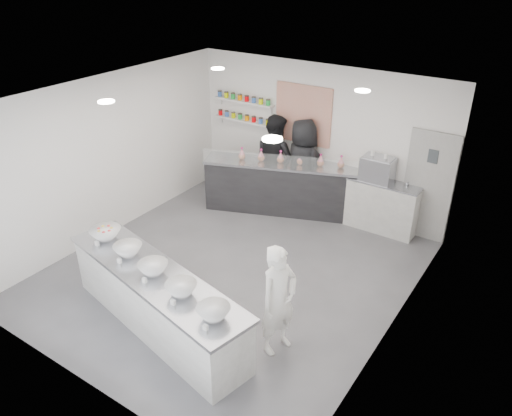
{
  "coord_description": "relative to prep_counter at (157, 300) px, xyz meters",
  "views": [
    {
      "loc": [
        4.27,
        -5.62,
        4.94
      ],
      "look_at": [
        0.24,
        0.4,
        1.13
      ],
      "focal_mm": 35.0,
      "sensor_mm": 36.0,
      "label": 1
    }
  ],
  "objects": [
    {
      "name": "downlight_1",
      "position": [
        1.47,
        0.7,
        2.51
      ],
      "size": [
        0.24,
        0.24,
        0.02
      ],
      "primitive_type": "cylinder",
      "color": "white",
      "rests_on": "ceiling"
    },
    {
      "name": "ceiling",
      "position": [
        0.07,
        1.7,
        2.53
      ],
      "size": [
        6.0,
        6.0,
        0.0
      ],
      "primitive_type": "plane",
      "rotation": [
        3.14,
        0.0,
        0.0
      ],
      "color": "white",
      "rests_on": "floor"
    },
    {
      "name": "woman_prep",
      "position": [
        1.66,
        0.6,
        0.34
      ],
      "size": [
        0.53,
        0.67,
        1.61
      ],
      "primitive_type": "imported",
      "rotation": [
        0.0,
        0.0,
        1.31
      ],
      "color": "white",
      "rests_on": "floor"
    },
    {
      "name": "preserve_jars",
      "position": [
        -1.68,
        4.58,
        1.41
      ],
      "size": [
        1.45,
        0.1,
        0.56
      ],
      "primitive_type": null,
      "color": "#ED0107",
      "rests_on": "jar_shelf_lower"
    },
    {
      "name": "sneeze_guard",
      "position": [
        -0.13,
        3.86,
        0.76
      ],
      "size": [
        3.22,
        1.25,
        0.3
      ],
      "primitive_type": "cube",
      "rotation": [
        0.0,
        0.0,
        0.37
      ],
      "color": "white",
      "rests_on": "back_bar"
    },
    {
      "name": "staff_right",
      "position": [
        -0.09,
        4.39,
        0.51
      ],
      "size": [
        1.12,
        0.93,
        1.96
      ],
      "primitive_type": "imported",
      "rotation": [
        0.0,
        0.0,
        2.77
      ],
      "color": "black",
      "rests_on": "floor"
    },
    {
      "name": "downlight_3",
      "position": [
        1.47,
        3.3,
        2.51
      ],
      "size": [
        0.24,
        0.24,
        0.02
      ],
      "primitive_type": "cylinder",
      "color": "white",
      "rests_on": "ceiling"
    },
    {
      "name": "cookie_bags",
      "position": [
        -0.24,
        4.14,
        0.75
      ],
      "size": [
        2.05,
        0.9,
        0.26
      ],
      "primitive_type": null,
      "rotation": [
        0.0,
        0.0,
        0.37
      ],
      "color": "pink",
      "rests_on": "back_bar"
    },
    {
      "name": "downlight_2",
      "position": [
        -1.33,
        3.3,
        2.51
      ],
      "size": [
        0.24,
        0.24,
        0.02
      ],
      "primitive_type": "cylinder",
      "color": "white",
      "rests_on": "ceiling"
    },
    {
      "name": "pattern_panel",
      "position": [
        -0.28,
        4.67,
        1.48
      ],
      "size": [
        1.25,
        0.03,
        1.2
      ],
      "primitive_type": "cube",
      "color": "#A52A09",
      "rests_on": "back_wall"
    },
    {
      "name": "label_cards",
      "position": [
        0.11,
        -0.52,
        0.5
      ],
      "size": [
        2.66,
        0.04,
        0.07
      ],
      "primitive_type": null,
      "color": "white",
      "rests_on": "prep_counter"
    },
    {
      "name": "staff_left",
      "position": [
        -0.75,
        4.39,
        0.5
      ],
      "size": [
        1.12,
        0.99,
        1.94
      ],
      "primitive_type": "imported",
      "rotation": [
        0.0,
        0.0,
        2.83
      ],
      "color": "black",
      "rests_on": "floor"
    },
    {
      "name": "cup_stacks",
      "position": [
        1.19,
        4.48,
        0.71
      ],
      "size": [
        0.24,
        0.24,
        0.32
      ],
      "primitive_type": null,
      "color": "tan",
      "rests_on": "espresso_ledge"
    },
    {
      "name": "prep_bowls",
      "position": [
        0.0,
        -0.0,
        0.55
      ],
      "size": [
        3.07,
        1.15,
        0.17
      ],
      "primitive_type": null,
      "rotation": [
        0.0,
        0.0,
        -0.21
      ],
      "color": "white",
      "rests_on": "prep_counter"
    },
    {
      "name": "espresso_ledge",
      "position": [
        1.62,
        4.48,
        0.04
      ],
      "size": [
        1.37,
        0.44,
        1.02
      ],
      "primitive_type": "cube",
      "color": "#ACACA7",
      "rests_on": "floor"
    },
    {
      "name": "back_bar",
      "position": [
        -0.24,
        4.14,
        0.07
      ],
      "size": [
        3.49,
        1.85,
        1.08
      ],
      "primitive_type": "cube",
      "rotation": [
        0.0,
        0.0,
        0.37
      ],
      "color": "black",
      "rests_on": "floor"
    },
    {
      "name": "left_wall",
      "position": [
        -2.68,
        1.7,
        1.03
      ],
      "size": [
        0.0,
        6.0,
        6.0
      ],
      "primitive_type": "plane",
      "rotation": [
        1.57,
        0.0,
        1.57
      ],
      "color": "white",
      "rests_on": "floor"
    },
    {
      "name": "right_wall",
      "position": [
        2.82,
        1.7,
        1.03
      ],
      "size": [
        0.0,
        6.0,
        6.0
      ],
      "primitive_type": "plane",
      "rotation": [
        1.57,
        0.0,
        -1.57
      ],
      "color": "white",
      "rests_on": "floor"
    },
    {
      "name": "floor",
      "position": [
        0.07,
        1.7,
        -0.47
      ],
      "size": [
        6.0,
        6.0,
        0.0
      ],
      "primitive_type": "plane",
      "color": "#515156",
      "rests_on": "ground"
    },
    {
      "name": "back_door",
      "position": [
        2.37,
        4.67,
        0.58
      ],
      "size": [
        0.88,
        0.04,
        2.1
      ],
      "primitive_type": "cube",
      "color": "#989895",
      "rests_on": "floor"
    },
    {
      "name": "prep_counter",
      "position": [
        0.0,
        0.0,
        0.0
      ],
      "size": [
        3.51,
        1.48,
        0.93
      ],
      "primitive_type": "cube",
      "rotation": [
        0.0,
        0.0,
        -0.21
      ],
      "color": "#ACACA7",
      "rests_on": "floor"
    },
    {
      "name": "espresso_machine",
      "position": [
        1.45,
        4.48,
        0.78
      ],
      "size": [
        0.6,
        0.41,
        0.46
      ],
      "primitive_type": "cube",
      "color": "#93969E",
      "rests_on": "espresso_ledge"
    },
    {
      "name": "jar_shelf_lower",
      "position": [
        -1.68,
        4.6,
        1.13
      ],
      "size": [
        1.45,
        0.22,
        0.04
      ],
      "primitive_type": "cube",
      "color": "silver",
      "rests_on": "back_wall"
    },
    {
      "name": "back_wall",
      "position": [
        0.07,
        4.7,
        1.03
      ],
      "size": [
        5.5,
        0.0,
        5.5
      ],
      "primitive_type": "plane",
      "rotation": [
        1.57,
        0.0,
        0.0
      ],
      "color": "white",
      "rests_on": "floor"
    },
    {
      "name": "jar_shelf_upper",
      "position": [
        -1.68,
        4.6,
        1.55
      ],
      "size": [
        1.45,
        0.22,
        0.04
      ],
      "primitive_type": "cube",
      "color": "silver",
      "rests_on": "back_wall"
    },
    {
      "name": "downlight_0",
      "position": [
        -1.33,
        0.7,
        2.51
      ],
      "size": [
        0.24,
        0.24,
        0.02
      ],
      "primitive_type": "cylinder",
      "color": "white",
      "rests_on": "ceiling"
    }
  ]
}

